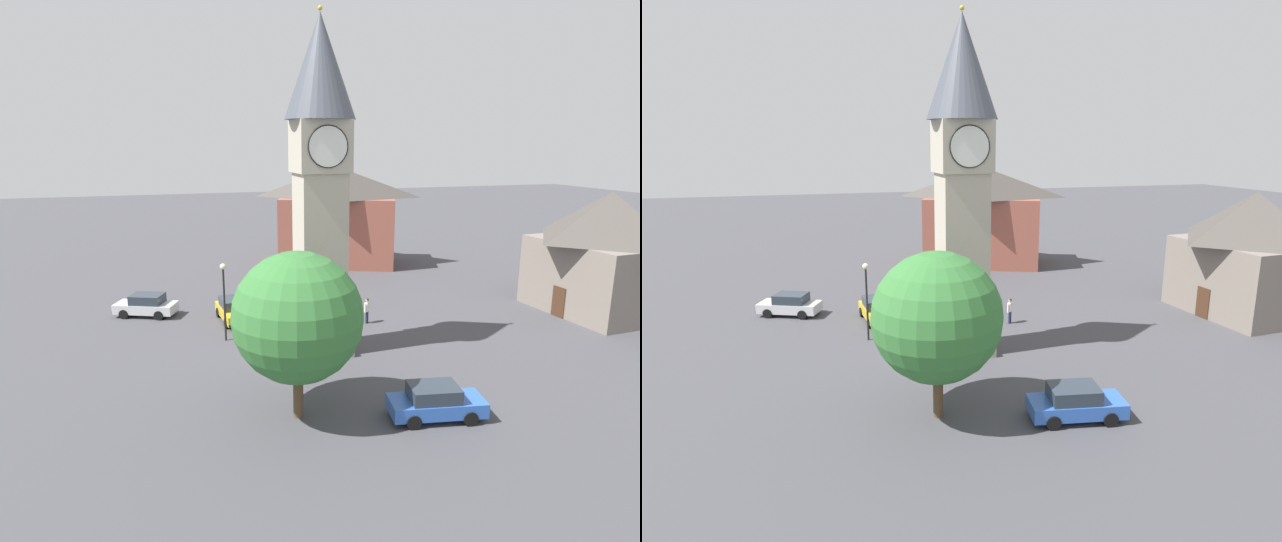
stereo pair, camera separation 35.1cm
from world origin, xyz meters
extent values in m
plane|color=#424247|center=(0.00, 0.00, 0.00)|extent=(200.00, 200.00, 0.00)
cube|color=#A59C89|center=(0.00, 0.00, 0.30)|extent=(3.09, 3.09, 0.60)
cube|color=#B7AD99|center=(0.00, 0.00, 5.34)|extent=(2.47, 2.47, 9.49)
cube|color=#B7AD99|center=(0.00, 0.00, 11.45)|extent=(2.77, 2.77, 2.72)
cone|color=#474C56|center=(0.00, 0.00, 15.41)|extent=(3.73, 3.73, 5.22)
sphere|color=gold|center=(0.00, 0.00, 18.14)|extent=(0.24, 0.24, 0.24)
cylinder|color=white|center=(0.00, 1.41, 11.45)|extent=(2.07, 0.04, 2.07)
torus|color=black|center=(0.00, 1.42, 11.45)|extent=(2.13, 0.06, 2.13)
cube|color=black|center=(0.00, 1.45, 11.68)|extent=(0.05, 0.02, 0.58)
cube|color=black|center=(0.31, 1.45, 11.45)|extent=(0.79, 0.02, 0.04)
cylinder|color=white|center=(0.00, -1.41, 11.45)|extent=(2.07, 0.04, 2.07)
torus|color=black|center=(0.00, -1.42, 11.45)|extent=(2.13, 0.06, 2.13)
cube|color=silver|center=(-9.60, 9.58, 0.59)|extent=(4.44, 3.18, 0.64)
cube|color=#28333D|center=(-9.46, 9.52, 1.21)|extent=(2.55, 2.26, 0.64)
cylinder|color=black|center=(-11.04, 9.33, 0.32)|extent=(0.67, 0.45, 0.64)
cylinder|color=black|center=(-10.41, 10.80, 0.32)|extent=(0.67, 0.45, 0.64)
cylinder|color=black|center=(-8.78, 8.36, 0.32)|extent=(0.67, 0.45, 0.64)
cylinder|color=black|center=(-8.15, 9.83, 0.32)|extent=(0.67, 0.45, 0.64)
cube|color=black|center=(-11.45, 10.38, 0.37)|extent=(0.77, 1.58, 0.16)
cube|color=red|center=(2.03, 7.76, 0.59)|extent=(4.37, 2.55, 0.64)
cube|color=#28333D|center=(1.89, 7.80, 1.21)|extent=(2.39, 1.98, 0.64)
cylinder|color=black|center=(3.41, 8.28, 0.32)|extent=(0.67, 0.35, 0.64)
cylinder|color=black|center=(3.06, 6.72, 0.32)|extent=(0.67, 0.35, 0.64)
cylinder|color=black|center=(1.01, 8.81, 0.32)|extent=(0.67, 0.35, 0.64)
cylinder|color=black|center=(0.66, 7.25, 0.32)|extent=(0.67, 0.35, 0.64)
cube|color=black|center=(4.01, 7.32, 0.37)|extent=(0.48, 1.65, 0.16)
cube|color=gold|center=(-3.95, 6.71, 0.59)|extent=(2.08, 4.24, 0.64)
cube|color=#28333D|center=(-3.97, 6.86, 1.21)|extent=(1.75, 2.24, 0.64)
cylinder|color=black|center=(-3.04, 5.56, 0.32)|extent=(0.28, 0.66, 0.64)
cylinder|color=black|center=(-4.63, 5.41, 0.32)|extent=(0.28, 0.66, 0.64)
cylinder|color=black|center=(-3.27, 8.01, 0.32)|extent=(0.28, 0.66, 0.64)
cylinder|color=black|center=(-4.86, 7.86, 0.32)|extent=(0.28, 0.66, 0.64)
cube|color=black|center=(-3.76, 4.70, 0.37)|extent=(1.67, 0.28, 0.16)
cube|color=#2D5BB7|center=(2.55, -8.88, 0.59)|extent=(4.33, 2.38, 0.64)
cube|color=#28333D|center=(2.40, -8.86, 1.21)|extent=(2.34, 1.90, 0.64)
cylinder|color=black|center=(3.89, -8.31, 0.32)|extent=(0.67, 0.33, 0.64)
cylinder|color=black|center=(3.62, -9.88, 0.32)|extent=(0.67, 0.33, 0.64)
cylinder|color=black|center=(1.47, -7.89, 0.32)|extent=(0.67, 0.33, 0.64)
cylinder|color=black|center=(1.20, -9.46, 0.32)|extent=(0.67, 0.33, 0.64)
cube|color=black|center=(4.54, -9.23, 0.37)|extent=(0.40, 1.66, 0.16)
cylinder|color=#2D3351|center=(4.30, 3.65, 0.41)|extent=(0.13, 0.13, 0.82)
cylinder|color=#2D3351|center=(4.44, 3.77, 0.41)|extent=(0.13, 0.13, 0.82)
cube|color=white|center=(4.37, 3.71, 1.12)|extent=(0.42, 0.40, 0.60)
cylinder|color=white|center=(4.19, 3.56, 1.07)|extent=(0.09, 0.09, 0.60)
cylinder|color=white|center=(4.55, 3.86, 1.07)|extent=(0.09, 0.09, 0.60)
sphere|color=tan|center=(4.37, 3.71, 1.57)|extent=(0.22, 0.22, 0.22)
sphere|color=black|center=(4.38, 3.70, 1.59)|extent=(0.20, 0.20, 0.20)
cylinder|color=brown|center=(-3.12, -6.99, 1.30)|extent=(0.44, 0.44, 2.59)
sphere|color=#337033|center=(-3.12, -6.99, 4.55)|extent=(5.59, 5.59, 5.59)
cube|color=slate|center=(21.11, 1.38, 2.53)|extent=(7.97, 8.57, 5.05)
pyramid|color=#47423D|center=(21.11, 1.38, 6.73)|extent=(8.37, 9.00, 3.36)
cube|color=#422819|center=(17.37, 1.14, 1.05)|extent=(0.15, 1.10, 2.10)
cube|color=#995142|center=(8.22, 21.24, 3.27)|extent=(12.25, 9.76, 6.53)
pyramid|color=#47423D|center=(8.22, 21.24, 7.96)|extent=(12.87, 10.25, 2.85)
cube|color=#422819|center=(7.07, 18.27, 1.05)|extent=(1.05, 0.47, 2.10)
cylinder|color=black|center=(-4.95, 3.24, 2.20)|extent=(0.12, 0.12, 4.39)
sphere|color=beige|center=(-4.95, 3.24, 4.57)|extent=(0.36, 0.36, 0.36)
camera|label=1|loc=(-8.48, -27.72, 11.69)|focal=30.22mm
camera|label=2|loc=(-8.14, -27.82, 11.69)|focal=30.22mm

